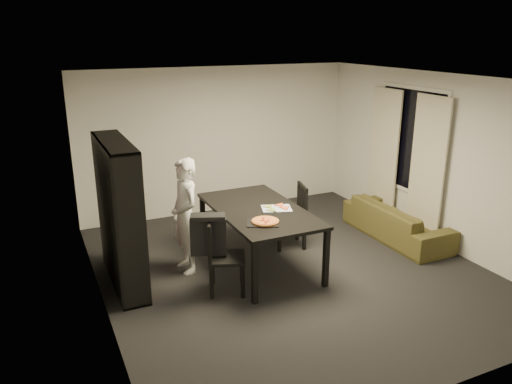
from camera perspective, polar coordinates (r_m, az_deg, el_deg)
name	(u,v)px	position (r m, az deg, el deg)	size (l,w,h in m)	color
room	(292,180)	(6.58, 4.18, 1.38)	(5.01, 5.51, 2.61)	black
window_pane	(410,140)	(8.42, 17.22, 5.69)	(0.02, 1.40, 1.60)	black
window_frame	(410,140)	(8.42, 17.20, 5.69)	(0.03, 1.52, 1.72)	white
curtain_left	(427,169)	(8.08, 18.97, 2.46)	(0.03, 0.70, 2.25)	beige
curtain_right	(384,155)	(8.83, 14.38, 4.13)	(0.03, 0.70, 2.25)	beige
bookshelf	(120,214)	(6.56, -15.30, -2.49)	(0.35, 1.50, 1.90)	black
dining_table	(259,214)	(6.89, 0.35, -2.50)	(1.12, 2.01, 0.84)	black
chair_left	(219,251)	(6.27, -4.21, -6.78)	(0.58, 0.58, 0.96)	black
chair_right	(295,211)	(7.61, 4.48, -2.22)	(0.54, 0.54, 0.97)	black
draped_jacket	(208,233)	(6.18, -5.48, -4.72)	(0.46, 0.33, 0.53)	black
person	(185,216)	(6.78, -8.08, -2.74)	(0.58, 0.38, 1.59)	white
baking_tray	(263,222)	(6.36, 0.77, -3.50)	(0.40, 0.32, 0.01)	black
pepperoni_pizza	(265,221)	(6.35, 1.07, -3.35)	(0.35, 0.35, 0.03)	#A05D2E
kitchen_towel	(276,208)	(6.87, 2.35, -1.88)	(0.40, 0.30, 0.01)	silver
pizza_slices	(276,207)	(6.88, 2.33, -1.76)	(0.37, 0.31, 0.01)	gold
sofa	(397,221)	(8.28, 15.80, -3.21)	(1.92, 0.75, 0.56)	#403C19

